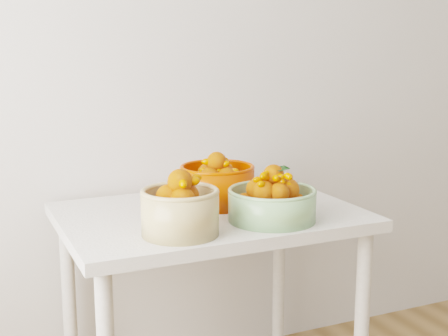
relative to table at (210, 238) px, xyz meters
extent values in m
cube|color=beige|center=(0.37, 0.40, 0.70)|extent=(4.00, 0.04, 2.70)
cube|color=silver|center=(0.00, 0.00, 0.08)|extent=(1.00, 0.70, 0.04)
cylinder|color=silver|center=(0.44, -0.29, -0.30)|extent=(0.05, 0.05, 0.71)
cylinder|color=silver|center=(-0.44, 0.29, -0.30)|extent=(0.05, 0.05, 0.71)
cylinder|color=silver|center=(0.44, 0.29, -0.30)|extent=(0.05, 0.05, 0.71)
cylinder|color=tan|center=(-0.18, -0.21, 0.16)|extent=(0.30, 0.30, 0.13)
torus|color=tan|center=(-0.18, -0.21, 0.23)|extent=(0.30, 0.30, 0.02)
sphere|color=#D1660C|center=(-0.12, -0.21, 0.15)|extent=(0.08, 0.08, 0.08)
sphere|color=#D1660C|center=(-0.16, -0.15, 0.15)|extent=(0.08, 0.08, 0.08)
sphere|color=#E3560D|center=(-0.23, -0.18, 0.15)|extent=(0.08, 0.08, 0.08)
sphere|color=#E3560D|center=(-0.23, -0.24, 0.15)|extent=(0.07, 0.07, 0.07)
sphere|color=#E3560D|center=(-0.17, -0.27, 0.15)|extent=(0.08, 0.08, 0.08)
sphere|color=#E3560D|center=(-0.18, -0.21, 0.15)|extent=(0.08, 0.08, 0.08)
sphere|color=#E3560D|center=(-0.16, -0.19, 0.21)|extent=(0.08, 0.08, 0.08)
sphere|color=#E3560D|center=(-0.21, -0.20, 0.21)|extent=(0.08, 0.08, 0.08)
sphere|color=#E3560D|center=(-0.19, -0.24, 0.21)|extent=(0.08, 0.08, 0.08)
sphere|color=#E3560D|center=(-0.18, -0.21, 0.26)|extent=(0.07, 0.07, 0.07)
ellipsoid|color=#DF5600|center=(-0.13, -0.20, 0.26)|extent=(0.04, 0.04, 0.03)
ellipsoid|color=#DF5600|center=(-0.14, -0.23, 0.26)|extent=(0.05, 0.04, 0.03)
ellipsoid|color=#DF5600|center=(-0.19, -0.25, 0.26)|extent=(0.03, 0.04, 0.04)
cylinder|color=#8DBC81|center=(0.14, -0.19, 0.15)|extent=(0.32, 0.32, 0.10)
torus|color=#8DBC81|center=(0.14, -0.19, 0.20)|extent=(0.32, 0.32, 0.01)
sphere|color=#E3560D|center=(0.23, -0.19, 0.14)|extent=(0.07, 0.07, 0.07)
sphere|color=#E3560D|center=(0.20, -0.12, 0.14)|extent=(0.08, 0.08, 0.08)
sphere|color=#E3560D|center=(0.14, -0.10, 0.14)|extent=(0.07, 0.07, 0.07)
sphere|color=#E3560D|center=(0.07, -0.13, 0.14)|extent=(0.07, 0.07, 0.07)
sphere|color=#E3560D|center=(0.05, -0.19, 0.14)|extent=(0.08, 0.08, 0.08)
sphere|color=#E3560D|center=(0.08, -0.26, 0.14)|extent=(0.07, 0.07, 0.07)
sphere|color=#E3560D|center=(0.14, -0.28, 0.14)|extent=(0.07, 0.07, 0.07)
sphere|color=#E3560D|center=(0.20, -0.25, 0.14)|extent=(0.07, 0.07, 0.07)
sphere|color=#E3560D|center=(0.14, -0.19, 0.14)|extent=(0.07, 0.07, 0.07)
sphere|color=#E3560D|center=(0.18, -0.17, 0.20)|extent=(0.07, 0.07, 0.07)
sphere|color=#E3560D|center=(0.14, -0.14, 0.20)|extent=(0.07, 0.07, 0.07)
sphere|color=#E3560D|center=(0.10, -0.16, 0.20)|extent=(0.07, 0.07, 0.07)
sphere|color=#E3560D|center=(0.10, -0.21, 0.20)|extent=(0.07, 0.07, 0.07)
sphere|color=#E3560D|center=(0.14, -0.24, 0.20)|extent=(0.06, 0.06, 0.06)
sphere|color=#E3560D|center=(0.18, -0.21, 0.20)|extent=(0.08, 0.08, 0.08)
sphere|color=#E3560D|center=(0.15, -0.19, 0.25)|extent=(0.07, 0.07, 0.07)
ellipsoid|color=#DF5600|center=(0.13, -0.17, 0.23)|extent=(0.04, 0.04, 0.03)
ellipsoid|color=#DF5600|center=(0.15, -0.22, 0.25)|extent=(0.03, 0.04, 0.02)
ellipsoid|color=#DF5600|center=(0.17, -0.23, 0.22)|extent=(0.04, 0.04, 0.03)
ellipsoid|color=#DF5600|center=(0.09, -0.18, 0.23)|extent=(0.04, 0.03, 0.03)
ellipsoid|color=#DF5600|center=(0.13, -0.23, 0.24)|extent=(0.03, 0.04, 0.03)
ellipsoid|color=#DF5600|center=(0.16, -0.25, 0.25)|extent=(0.03, 0.04, 0.03)
ellipsoid|color=#DF5600|center=(0.10, -0.21, 0.25)|extent=(0.04, 0.04, 0.03)
ellipsoid|color=#DF5600|center=(0.17, -0.17, 0.24)|extent=(0.04, 0.04, 0.03)
ellipsoid|color=#DF5600|center=(0.19, -0.20, 0.21)|extent=(0.04, 0.03, 0.03)
ellipsoid|color=#DF5600|center=(0.13, -0.19, 0.26)|extent=(0.04, 0.03, 0.02)
ellipsoid|color=#DF5600|center=(0.10, -0.18, 0.21)|extent=(0.04, 0.04, 0.04)
ellipsoid|color=#DF5600|center=(0.15, -0.23, 0.23)|extent=(0.03, 0.04, 0.03)
ellipsoid|color=#DF5600|center=(0.15, -0.19, 0.22)|extent=(0.05, 0.04, 0.04)
ellipsoid|color=#DF5600|center=(0.08, -0.23, 0.23)|extent=(0.04, 0.04, 0.03)
ellipsoid|color=#DF5600|center=(0.16, -0.16, 0.22)|extent=(0.04, 0.04, 0.03)
ellipsoid|color=#DF5600|center=(0.11, -0.20, 0.24)|extent=(0.04, 0.04, 0.03)
ellipsoid|color=#DF5600|center=(0.12, -0.19, 0.25)|extent=(0.04, 0.03, 0.03)
cylinder|color=red|center=(0.06, 0.07, 0.16)|extent=(0.29, 0.29, 0.14)
torus|color=red|center=(0.06, 0.07, 0.23)|extent=(0.29, 0.29, 0.01)
sphere|color=#D1660C|center=(0.14, 0.07, 0.14)|extent=(0.08, 0.08, 0.08)
sphere|color=#D1660C|center=(0.10, 0.14, 0.14)|extent=(0.07, 0.07, 0.07)
sphere|color=#E3560D|center=(0.02, 0.14, 0.14)|extent=(0.07, 0.07, 0.07)
sphere|color=#E3560D|center=(-0.02, 0.07, 0.14)|extent=(0.07, 0.07, 0.07)
sphere|color=#E3560D|center=(0.02, 0.00, 0.14)|extent=(0.07, 0.07, 0.07)
sphere|color=#E3560D|center=(0.10, 0.00, 0.14)|extent=(0.07, 0.07, 0.07)
sphere|color=#E3560D|center=(0.06, 0.07, 0.14)|extent=(0.07, 0.07, 0.07)
sphere|color=#E3560D|center=(0.10, 0.09, 0.20)|extent=(0.07, 0.07, 0.07)
sphere|color=#E3560D|center=(0.04, 0.11, 0.20)|extent=(0.08, 0.08, 0.08)
sphere|color=#E3560D|center=(0.02, 0.05, 0.20)|extent=(0.07, 0.07, 0.07)
sphere|color=#E3560D|center=(0.08, 0.03, 0.20)|extent=(0.07, 0.07, 0.07)
sphere|color=#E3560D|center=(0.06, 0.07, 0.25)|extent=(0.07, 0.07, 0.07)
ellipsoid|color=#DF5600|center=(0.08, 0.05, 0.25)|extent=(0.04, 0.05, 0.03)
ellipsoid|color=#DF5600|center=(0.06, 0.05, 0.22)|extent=(0.03, 0.04, 0.04)
ellipsoid|color=#DF5600|center=(0.12, 0.09, 0.22)|extent=(0.05, 0.04, 0.03)
ellipsoid|color=#DF5600|center=(0.06, 0.07, 0.26)|extent=(0.05, 0.04, 0.04)
ellipsoid|color=#DF5600|center=(0.02, 0.08, 0.25)|extent=(0.04, 0.04, 0.03)
ellipsoid|color=#DF5600|center=(0.05, 0.07, 0.25)|extent=(0.04, 0.03, 0.04)
ellipsoid|color=#DF5600|center=(0.10, 0.02, 0.22)|extent=(0.05, 0.05, 0.03)
ellipsoid|color=#DF5600|center=(0.09, 0.08, 0.25)|extent=(0.05, 0.04, 0.04)
ellipsoid|color=#DF5600|center=(0.02, 0.09, 0.22)|extent=(0.04, 0.04, 0.02)
ellipsoid|color=#DF5600|center=(0.07, 0.08, 0.24)|extent=(0.05, 0.04, 0.03)
ellipsoid|color=#DF5600|center=(0.05, 0.09, 0.22)|extent=(0.04, 0.04, 0.04)
ellipsoid|color=#DF5600|center=(0.05, 0.09, 0.24)|extent=(0.04, 0.05, 0.03)
camera|label=1|loc=(-0.80, -1.90, 0.66)|focal=50.00mm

